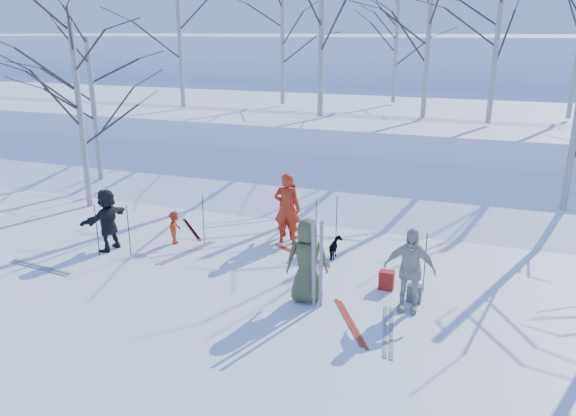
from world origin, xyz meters
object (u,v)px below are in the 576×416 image
at_px(dog, 335,248).
at_px(backpack_dark, 308,249).
at_px(skier_red_north, 287,208).
at_px(skier_olive_center, 307,261).
at_px(skier_cream_east, 409,270).
at_px(backpack_grey, 414,293).
at_px(skier_redor_behind, 289,209).
at_px(skier_red_seated, 175,227).
at_px(skier_grey_west, 108,220).
at_px(backpack_red, 387,280).

bearing_deg(dog, backpack_dark, 2.03).
xyz_separation_m(skier_red_north, dog, (1.50, -0.61, -0.69)).
relative_size(skier_olive_center, backpack_dark, 4.49).
relative_size(skier_cream_east, backpack_grey, 4.61).
bearing_deg(skier_redor_behind, skier_olive_center, 142.76).
distance_m(skier_redor_behind, backpack_dark, 1.64).
height_order(backpack_grey, backpack_dark, backpack_dark).
relative_size(skier_red_seated, dog, 1.44).
distance_m(skier_red_seated, backpack_dark, 3.60).
xyz_separation_m(skier_olive_center, backpack_dark, (-0.72, 2.30, -0.70)).
xyz_separation_m(skier_olive_center, skier_redor_behind, (-1.66, 3.52, -0.14)).
xyz_separation_m(skier_olive_center, skier_red_seated, (-4.29, 1.94, -0.45)).
xyz_separation_m(skier_olive_center, skier_red_north, (-1.55, 3.02, 0.05)).
bearing_deg(backpack_dark, dog, 9.70).
distance_m(skier_cream_east, skier_grey_west, 7.72).
height_order(skier_redor_behind, backpack_dark, skier_redor_behind).
relative_size(skier_olive_center, skier_red_north, 0.94).
bearing_deg(backpack_grey, skier_cream_east, -101.91).
distance_m(skier_grey_west, backpack_red, 7.14).
distance_m(skier_red_north, backpack_dark, 1.33).
distance_m(skier_olive_center, skier_cream_east, 2.05).
relative_size(skier_red_seated, backpack_grey, 2.34).
height_order(skier_redor_behind, backpack_red, skier_redor_behind).
bearing_deg(skier_red_north, dog, 148.86).
relative_size(skier_redor_behind, skier_cream_east, 0.87).
height_order(skier_olive_center, skier_red_seated, skier_olive_center).
height_order(skier_red_seated, skier_cream_east, skier_cream_east).
distance_m(dog, backpack_red, 2.00).
distance_m(skier_red_north, skier_red_seated, 2.99).
relative_size(skier_redor_behind, backpack_grey, 3.99).
xyz_separation_m(skier_red_seated, backpack_grey, (6.40, -1.24, -0.26)).
bearing_deg(skier_grey_west, backpack_red, 98.66).
xyz_separation_m(skier_red_north, skier_cream_east, (3.57, -2.73, -0.07)).
distance_m(dog, backpack_grey, 2.76).
height_order(skier_olive_center, skier_red_north, skier_red_north).
relative_size(skier_cream_east, backpack_red, 4.17).
height_order(skier_olive_center, backpack_dark, skier_olive_center).
distance_m(skier_red_north, backpack_red, 3.64).
height_order(skier_red_north, skier_grey_west, skier_red_north).
height_order(skier_red_seated, backpack_dark, skier_red_seated).
relative_size(skier_grey_west, dog, 2.60).
xyz_separation_m(backpack_red, backpack_dark, (-2.18, 1.19, -0.01)).
distance_m(skier_cream_east, backpack_red, 1.19).
distance_m(skier_red_north, skier_cream_east, 4.50).
distance_m(dog, backpack_dark, 0.68).
bearing_deg(backpack_grey, backpack_dark, 150.64).
xyz_separation_m(skier_red_seated, backpack_dark, (3.57, 0.36, -0.25)).
distance_m(skier_olive_center, skier_red_north, 3.40).
xyz_separation_m(skier_redor_behind, skier_red_seated, (-2.62, -1.58, -0.31)).
xyz_separation_m(skier_red_seated, skier_grey_west, (-1.37, -0.95, 0.36)).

